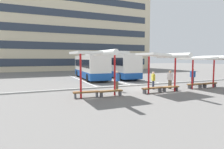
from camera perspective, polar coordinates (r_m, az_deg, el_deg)
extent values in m
plane|color=slate|center=(18.30, 9.46, -4.04)|extent=(160.00, 160.00, 0.00)
cube|color=beige|center=(51.24, -12.60, 13.67)|extent=(40.81, 11.91, 21.61)
cube|color=#2D3847|center=(44.76, -10.91, 3.66)|extent=(37.54, 0.08, 1.58)
cube|color=#2D3847|center=(44.84, -10.99, 8.26)|extent=(37.54, 0.08, 1.58)
cube|color=#2D3847|center=(45.21, -11.06, 12.82)|extent=(37.54, 0.08, 1.58)
cube|color=#2D3847|center=(45.86, -11.14, 17.28)|extent=(37.54, 0.08, 1.58)
cube|color=silver|center=(26.48, -6.51, 2.48)|extent=(3.19, 10.64, 2.93)
cube|color=#194C9E|center=(26.54, -6.49, 0.22)|extent=(3.23, 10.68, 0.84)
cube|color=black|center=(26.47, -6.52, 3.39)|extent=(3.16, 9.80, 0.99)
cube|color=black|center=(31.57, -8.71, 3.46)|extent=(2.19, 0.23, 1.76)
cube|color=silver|center=(25.20, -5.85, 6.12)|extent=(1.64, 2.30, 0.36)
cylinder|color=black|center=(29.90, -10.24, 0.31)|extent=(0.37, 1.02, 1.00)
cylinder|color=black|center=(30.36, -5.98, 0.43)|extent=(0.37, 1.02, 1.00)
cylinder|color=black|center=(22.77, -7.17, -1.02)|extent=(0.37, 1.02, 1.00)
cylinder|color=black|center=(23.37, -1.68, -0.84)|extent=(0.37, 1.02, 1.00)
cube|color=silver|center=(27.98, 1.77, 2.88)|extent=(3.25, 10.77, 3.17)
cube|color=#194C9E|center=(28.04, 1.76, 0.41)|extent=(3.30, 10.82, 0.75)
cube|color=black|center=(27.97, 1.77, 3.98)|extent=(3.22, 9.93, 0.99)
cube|color=black|center=(32.95, -1.53, 3.83)|extent=(2.14, 0.25, 1.90)
cube|color=silver|center=(26.74, 2.80, 6.57)|extent=(1.63, 2.31, 0.36)
cylinder|color=black|center=(31.20, -2.60, 0.57)|extent=(0.38, 1.02, 1.00)
cylinder|color=black|center=(31.91, 1.25, 0.67)|extent=(0.38, 1.02, 1.00)
cylinder|color=black|center=(24.21, 2.43, -0.65)|extent=(0.38, 1.02, 1.00)
cylinder|color=black|center=(25.12, 7.18, -0.48)|extent=(0.38, 1.02, 1.00)
cube|color=white|center=(25.71, -9.75, -1.50)|extent=(0.16, 14.00, 0.01)
cube|color=white|center=(26.86, -1.90, -1.17)|extent=(0.16, 14.00, 0.01)
cube|color=white|center=(28.48, 5.18, -0.85)|extent=(0.16, 14.00, 0.01)
cylinder|color=red|center=(13.46, -9.34, -0.52)|extent=(0.14, 0.14, 3.11)
cylinder|color=red|center=(14.33, 0.82, -0.14)|extent=(0.14, 0.14, 3.11)
cube|color=white|center=(13.79, -4.14, 6.46)|extent=(3.61, 2.83, 0.18)
cylinder|color=white|center=(12.61, -2.21, 6.49)|extent=(0.36, 3.61, 0.36)
cube|color=brown|center=(13.80, -7.73, -5.22)|extent=(1.89, 0.59, 0.10)
cube|color=#4C4C51|center=(13.72, -10.94, -6.27)|extent=(0.15, 0.35, 0.35)
cube|color=#4C4C51|center=(14.01, -4.57, -5.98)|extent=(0.15, 0.35, 0.35)
cube|color=brown|center=(14.14, -0.36, -4.93)|extent=(1.79, 0.43, 0.10)
cube|color=#4C4C51|center=(13.91, -3.20, -6.04)|extent=(0.12, 0.34, 0.35)
cube|color=#4C4C51|center=(14.49, 2.36, -5.61)|extent=(0.12, 0.34, 0.35)
cylinder|color=red|center=(15.41, 10.92, -0.17)|extent=(0.14, 0.14, 2.96)
cylinder|color=red|center=(17.06, 18.33, 0.15)|extent=(0.14, 0.14, 2.96)
cube|color=white|center=(16.15, 14.93, 5.52)|extent=(3.68, 2.51, 0.38)
cylinder|color=white|center=(15.30, 17.53, 5.40)|extent=(0.36, 3.68, 0.36)
cube|color=brown|center=(15.85, 11.98, -3.98)|extent=(1.90, 0.55, 0.10)
cube|color=#4C4C51|center=(15.40, 9.70, -5.05)|extent=(0.14, 0.34, 0.35)
cube|color=#4C4C51|center=(16.40, 14.10, -4.53)|extent=(0.14, 0.34, 0.35)
cube|color=brown|center=(16.92, 17.05, -3.54)|extent=(1.57, 0.47, 0.10)
cube|color=#4C4C51|center=(16.57, 15.34, -4.46)|extent=(0.13, 0.34, 0.35)
cube|color=#4C4C51|center=(17.35, 18.65, -4.13)|extent=(0.13, 0.34, 0.35)
cylinder|color=red|center=(18.90, 22.94, 0.19)|extent=(0.14, 0.14, 2.79)
cylinder|color=red|center=(20.99, 28.12, 0.42)|extent=(0.14, 0.14, 2.79)
cube|color=white|center=(19.88, 25.82, 4.56)|extent=(3.76, 3.22, 0.40)
cylinder|color=white|center=(18.96, 29.17, 4.35)|extent=(0.36, 3.76, 0.36)
cube|color=brown|center=(19.43, 23.55, -2.67)|extent=(1.57, 0.51, 0.10)
cube|color=#4C4C51|center=(19.04, 22.17, -3.46)|extent=(0.14, 0.34, 0.35)
cube|color=#4C4C51|center=(19.90, 24.82, -3.21)|extent=(0.14, 0.34, 0.35)
cube|color=brown|center=(20.72, 27.14, -2.36)|extent=(1.90, 0.64, 0.10)
cube|color=#4C4C51|center=(20.10, 25.92, -3.17)|extent=(0.16, 0.35, 0.35)
cube|color=#4C4C51|center=(21.41, 28.23, -2.80)|extent=(0.16, 0.35, 0.35)
cube|color=#ADADA8|center=(19.69, 6.81, -3.21)|extent=(44.00, 0.24, 0.12)
cylinder|color=#33384C|center=(17.59, 12.28, -3.13)|extent=(0.14, 0.14, 0.80)
cylinder|color=#33384C|center=(17.75, 12.14, -3.06)|extent=(0.14, 0.14, 0.80)
cube|color=gold|center=(17.59, 12.25, -0.84)|extent=(0.37, 0.51, 0.60)
sphere|color=beige|center=(17.55, 12.28, 0.48)|extent=(0.22, 0.22, 0.22)
cylinder|color=#33384C|center=(21.47, 22.73, -1.89)|extent=(0.14, 0.14, 0.87)
cylinder|color=#33384C|center=(21.56, 23.13, -1.87)|extent=(0.14, 0.14, 0.87)
cube|color=#2659A5|center=(21.44, 23.00, 0.14)|extent=(0.54, 0.33, 0.65)
sphere|color=tan|center=(21.42, 23.03, 1.32)|extent=(0.23, 0.23, 0.23)
cylinder|color=brown|center=(18.34, 16.67, -2.84)|extent=(0.14, 0.14, 0.84)
cylinder|color=brown|center=(18.28, 17.17, -2.87)|extent=(0.14, 0.14, 0.84)
cube|color=silver|center=(18.23, 16.98, -0.57)|extent=(0.43, 0.53, 0.63)
sphere|color=tan|center=(18.20, 17.01, 0.77)|extent=(0.23, 0.23, 0.23)
cylinder|color=brown|center=(16.48, 1.37, -3.42)|extent=(0.14, 0.14, 0.87)
cylinder|color=brown|center=(16.32, 1.66, -3.50)|extent=(0.14, 0.14, 0.87)
cube|color=#2659A5|center=(16.31, 1.52, -0.81)|extent=(0.24, 0.52, 0.65)
sphere|color=beige|center=(16.27, 1.52, 0.74)|extent=(0.24, 0.24, 0.24)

